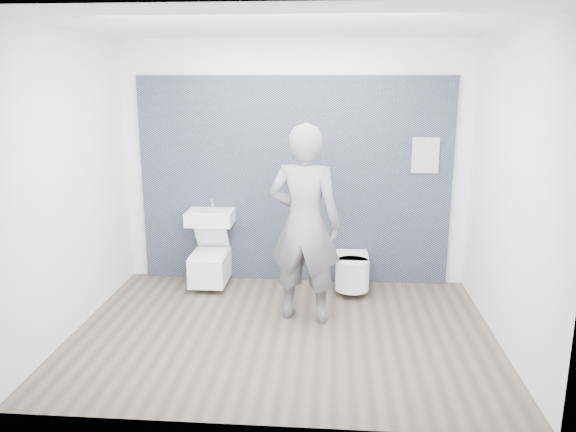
# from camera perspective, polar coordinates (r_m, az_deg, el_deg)

# --- Properties ---
(ground) EXTENTS (4.00, 4.00, 0.00)m
(ground) POSITION_cam_1_polar(r_m,az_deg,el_deg) (5.49, -0.51, -11.70)
(ground) COLOR brown
(ground) RESTS_ON ground
(room_shell) EXTENTS (4.00, 4.00, 4.00)m
(room_shell) POSITION_cam_1_polar(r_m,az_deg,el_deg) (5.00, -0.55, 6.62)
(room_shell) COLOR white
(room_shell) RESTS_ON ground
(tile_wall) EXTENTS (3.60, 0.06, 2.40)m
(tile_wall) POSITION_cam_1_polar(r_m,az_deg,el_deg) (6.84, 0.59, -6.42)
(tile_wall) COLOR black
(tile_wall) RESTS_ON ground
(washbasin) EXTENTS (0.53, 0.39, 0.40)m
(washbasin) POSITION_cam_1_polar(r_m,az_deg,el_deg) (6.52, -7.91, -0.11)
(washbasin) COLOR white
(washbasin) RESTS_ON ground
(toilet_square) EXTENTS (0.40, 0.58, 0.72)m
(toilet_square) POSITION_cam_1_polar(r_m,az_deg,el_deg) (6.59, -7.92, -4.99)
(toilet_square) COLOR white
(toilet_square) RESTS_ON ground
(toilet_rounded) EXTENTS (0.38, 0.64, 0.34)m
(toilet_rounded) POSITION_cam_1_polar(r_m,az_deg,el_deg) (6.42, 6.51, -5.59)
(toilet_rounded) COLOR white
(toilet_rounded) RESTS_ON ground
(info_placard) EXTENTS (0.30, 0.03, 0.40)m
(info_placard) POSITION_cam_1_polar(r_m,az_deg,el_deg) (6.87, 13.05, -6.72)
(info_placard) COLOR white
(info_placard) RESTS_ON ground
(visitor) EXTENTS (0.79, 0.60, 1.97)m
(visitor) POSITION_cam_1_polar(r_m,az_deg,el_deg) (5.47, 1.71, -0.84)
(visitor) COLOR slate
(visitor) RESTS_ON ground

